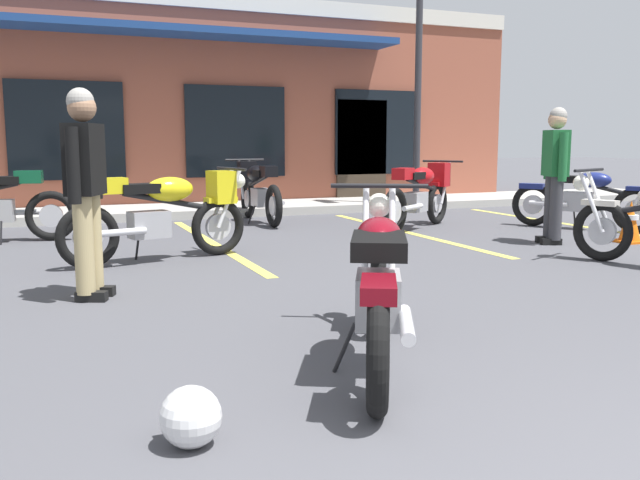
{
  "coord_description": "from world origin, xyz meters",
  "views": [
    {
      "loc": [
        -1.94,
        -0.97,
        1.26
      ],
      "look_at": [
        -0.09,
        3.58,
        0.55
      ],
      "focal_mm": 38.4,
      "sensor_mm": 36.0,
      "label": 1
    }
  ],
  "objects_px": {
    "motorcycle_foreground_classic": "(379,284)",
    "parking_lot_lamp_post": "(422,24)",
    "motorcycle_blue_standard": "(258,188)",
    "motorcycle_green_cafe_racer": "(166,211)",
    "person_in_shorts_foreground": "(555,167)",
    "motorcycle_silver_naked": "(421,192)",
    "person_in_black_shirt": "(85,181)",
    "motorcycle_orange_scrambler": "(584,198)",
    "traffic_cone": "(630,222)",
    "helmet_on_pavement": "(191,417)"
  },
  "relations": [
    {
      "from": "helmet_on_pavement",
      "to": "parking_lot_lamp_post",
      "type": "height_order",
      "value": "parking_lot_lamp_post"
    },
    {
      "from": "motorcycle_foreground_classic",
      "to": "motorcycle_green_cafe_racer",
      "type": "height_order",
      "value": "same"
    },
    {
      "from": "motorcycle_green_cafe_racer",
      "to": "person_in_black_shirt",
      "type": "relative_size",
      "value": 1.24
    },
    {
      "from": "motorcycle_foreground_classic",
      "to": "motorcycle_blue_standard",
      "type": "relative_size",
      "value": 0.92
    },
    {
      "from": "person_in_shorts_foreground",
      "to": "parking_lot_lamp_post",
      "type": "bearing_deg",
      "value": 83.77
    },
    {
      "from": "person_in_shorts_foreground",
      "to": "traffic_cone",
      "type": "bearing_deg",
      "value": -16.35
    },
    {
      "from": "motorcycle_orange_scrambler",
      "to": "helmet_on_pavement",
      "type": "height_order",
      "value": "motorcycle_orange_scrambler"
    },
    {
      "from": "traffic_cone",
      "to": "parking_lot_lamp_post",
      "type": "height_order",
      "value": "parking_lot_lamp_post"
    },
    {
      "from": "motorcycle_orange_scrambler",
      "to": "person_in_black_shirt",
      "type": "height_order",
      "value": "person_in_black_shirt"
    },
    {
      "from": "motorcycle_green_cafe_racer",
      "to": "motorcycle_orange_scrambler",
      "type": "xyz_separation_m",
      "value": [
        6.03,
        0.38,
        -0.07
      ]
    },
    {
      "from": "motorcycle_blue_standard",
      "to": "motorcycle_silver_naked",
      "type": "bearing_deg",
      "value": -40.92
    },
    {
      "from": "motorcycle_silver_naked",
      "to": "motorcycle_green_cafe_racer",
      "type": "relative_size",
      "value": 0.88
    },
    {
      "from": "motorcycle_silver_naked",
      "to": "parking_lot_lamp_post",
      "type": "relative_size",
      "value": 0.36
    },
    {
      "from": "motorcycle_orange_scrambler",
      "to": "person_in_shorts_foreground",
      "type": "distance_m",
      "value": 1.75
    },
    {
      "from": "motorcycle_blue_standard",
      "to": "traffic_cone",
      "type": "distance_m",
      "value": 5.4
    },
    {
      "from": "motorcycle_green_cafe_racer",
      "to": "motorcycle_foreground_classic",
      "type": "bearing_deg",
      "value": -82.39
    },
    {
      "from": "motorcycle_foreground_classic",
      "to": "person_in_black_shirt",
      "type": "height_order",
      "value": "person_in_black_shirt"
    },
    {
      "from": "motorcycle_silver_naked",
      "to": "person_in_black_shirt",
      "type": "distance_m",
      "value": 5.67
    },
    {
      "from": "motorcycle_green_cafe_racer",
      "to": "helmet_on_pavement",
      "type": "height_order",
      "value": "motorcycle_green_cafe_racer"
    },
    {
      "from": "motorcycle_blue_standard",
      "to": "motorcycle_green_cafe_racer",
      "type": "relative_size",
      "value": 1.01
    },
    {
      "from": "motorcycle_green_cafe_racer",
      "to": "helmet_on_pavement",
      "type": "relative_size",
      "value": 7.99
    },
    {
      "from": "motorcycle_foreground_classic",
      "to": "helmet_on_pavement",
      "type": "relative_size",
      "value": 7.45
    },
    {
      "from": "motorcycle_blue_standard",
      "to": "traffic_cone",
      "type": "bearing_deg",
      "value": -47.19
    },
    {
      "from": "person_in_shorts_foreground",
      "to": "helmet_on_pavement",
      "type": "bearing_deg",
      "value": -142.94
    },
    {
      "from": "motorcycle_silver_naked",
      "to": "motorcycle_orange_scrambler",
      "type": "xyz_separation_m",
      "value": [
        2.11,
        -1.02,
        -0.07
      ]
    },
    {
      "from": "helmet_on_pavement",
      "to": "person_in_shorts_foreground",
      "type": "bearing_deg",
      "value": 37.06
    },
    {
      "from": "motorcycle_foreground_classic",
      "to": "motorcycle_green_cafe_racer",
      "type": "relative_size",
      "value": 0.93
    },
    {
      "from": "motorcycle_orange_scrambler",
      "to": "helmet_on_pavement",
      "type": "distance_m",
      "value": 8.37
    },
    {
      "from": "motorcycle_orange_scrambler",
      "to": "traffic_cone",
      "type": "bearing_deg",
      "value": -108.1
    },
    {
      "from": "motorcycle_orange_scrambler",
      "to": "parking_lot_lamp_post",
      "type": "xyz_separation_m",
      "value": [
        -0.95,
        3.06,
        2.82
      ]
    },
    {
      "from": "motorcycle_foreground_classic",
      "to": "parking_lot_lamp_post",
      "type": "bearing_deg",
      "value": 58.25
    },
    {
      "from": "person_in_black_shirt",
      "to": "person_in_shorts_foreground",
      "type": "relative_size",
      "value": 1.0
    },
    {
      "from": "motorcycle_foreground_classic",
      "to": "traffic_cone",
      "type": "height_order",
      "value": "motorcycle_foreground_classic"
    },
    {
      "from": "person_in_shorts_foreground",
      "to": "motorcycle_green_cafe_racer",
      "type": "bearing_deg",
      "value": 172.99
    },
    {
      "from": "motorcycle_blue_standard",
      "to": "parking_lot_lamp_post",
      "type": "distance_m",
      "value": 4.18
    },
    {
      "from": "motorcycle_blue_standard",
      "to": "motorcycle_orange_scrambler",
      "type": "height_order",
      "value": "same"
    },
    {
      "from": "motorcycle_green_cafe_racer",
      "to": "motorcycle_orange_scrambler",
      "type": "relative_size",
      "value": 1.12
    },
    {
      "from": "motorcycle_green_cafe_racer",
      "to": "traffic_cone",
      "type": "distance_m",
      "value": 5.69
    },
    {
      "from": "helmet_on_pavement",
      "to": "motorcycle_foreground_classic",
      "type": "bearing_deg",
      "value": 29.17
    },
    {
      "from": "motorcycle_foreground_classic",
      "to": "motorcycle_blue_standard",
      "type": "height_order",
      "value": "same"
    },
    {
      "from": "person_in_black_shirt",
      "to": "parking_lot_lamp_post",
      "type": "distance_m",
      "value": 8.14
    },
    {
      "from": "motorcycle_foreground_classic",
      "to": "person_in_black_shirt",
      "type": "distance_m",
      "value": 2.77
    },
    {
      "from": "person_in_shorts_foreground",
      "to": "helmet_on_pavement",
      "type": "xyz_separation_m",
      "value": [
        -5.33,
        -4.03,
        -0.82
      ]
    },
    {
      "from": "motorcycle_green_cafe_racer",
      "to": "helmet_on_pavement",
      "type": "bearing_deg",
      "value": -98.49
    },
    {
      "from": "motorcycle_foreground_classic",
      "to": "motorcycle_green_cafe_racer",
      "type": "distance_m",
      "value": 3.96
    },
    {
      "from": "motorcycle_foreground_classic",
      "to": "motorcycle_green_cafe_racer",
      "type": "bearing_deg",
      "value": 97.61
    },
    {
      "from": "helmet_on_pavement",
      "to": "motorcycle_green_cafe_racer",
      "type": "bearing_deg",
      "value": 81.51
    },
    {
      "from": "motorcycle_green_cafe_racer",
      "to": "traffic_cone",
      "type": "bearing_deg",
      "value": -8.68
    },
    {
      "from": "motorcycle_orange_scrambler",
      "to": "helmet_on_pavement",
      "type": "relative_size",
      "value": 7.14
    },
    {
      "from": "motorcycle_silver_naked",
      "to": "motorcycle_blue_standard",
      "type": "height_order",
      "value": "same"
    }
  ]
}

